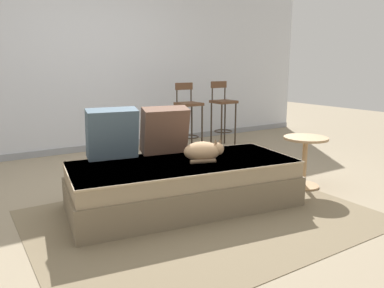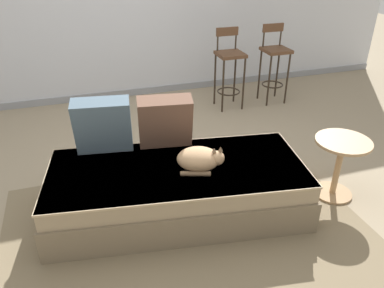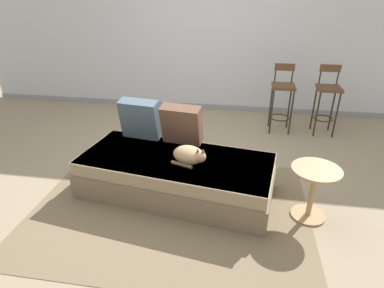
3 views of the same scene
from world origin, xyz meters
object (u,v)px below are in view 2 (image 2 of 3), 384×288
(couch, at_px, (178,188))
(bar_stool_by_doorway, at_px, (274,59))
(cat, at_px, (200,159))
(throw_pillow_corner, at_px, (103,125))
(side_table, at_px, (339,160))
(throw_pillow_middle, at_px, (165,121))
(bar_stool_near_window, at_px, (229,64))

(couch, height_order, bar_stool_by_doorway, bar_stool_by_doorway)
(couch, height_order, cat, cat)
(throw_pillow_corner, relative_size, side_table, 0.90)
(throw_pillow_corner, distance_m, throw_pillow_middle, 0.49)
(couch, distance_m, throw_pillow_middle, 0.54)
(throw_pillow_corner, height_order, throw_pillow_middle, throw_pillow_corner)
(couch, bearing_deg, cat, -26.50)
(throw_pillow_corner, distance_m, bar_stool_by_doorway, 2.71)
(throw_pillow_corner, xyz_separation_m, bar_stool_near_window, (1.68, 1.43, -0.08))
(throw_pillow_middle, relative_size, bar_stool_near_window, 0.47)
(couch, xyz_separation_m, bar_stool_near_window, (1.20, 1.85, 0.35))
(throw_pillow_corner, xyz_separation_m, bar_stool_by_doorway, (2.30, 1.43, -0.07))
(couch, height_order, throw_pillow_corner, throw_pillow_corner)
(throw_pillow_corner, distance_m, bar_stool_near_window, 2.21)
(cat, xyz_separation_m, bar_stool_near_window, (1.04, 1.92, 0.06))
(cat, height_order, bar_stool_near_window, bar_stool_near_window)
(bar_stool_near_window, distance_m, bar_stool_by_doorway, 0.62)
(couch, bearing_deg, side_table, -8.63)
(side_table, bearing_deg, cat, 173.99)
(throw_pillow_middle, distance_m, side_table, 1.45)
(bar_stool_by_doorway, bearing_deg, bar_stool_near_window, -179.97)
(throw_pillow_middle, bearing_deg, couch, -90.32)
(cat, relative_size, bar_stool_by_doorway, 0.39)
(couch, distance_m, side_table, 1.34)
(throw_pillow_middle, distance_m, bar_stool_near_window, 1.92)
(throw_pillow_corner, distance_m, cat, 0.82)
(throw_pillow_corner, bearing_deg, cat, -37.52)
(throw_pillow_corner, height_order, bar_stool_by_doorway, bar_stool_by_doorway)
(throw_pillow_corner, bearing_deg, side_table, -18.80)
(cat, bearing_deg, throw_pillow_middle, 110.25)
(cat, relative_size, side_table, 0.73)
(throw_pillow_middle, distance_m, cat, 0.47)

